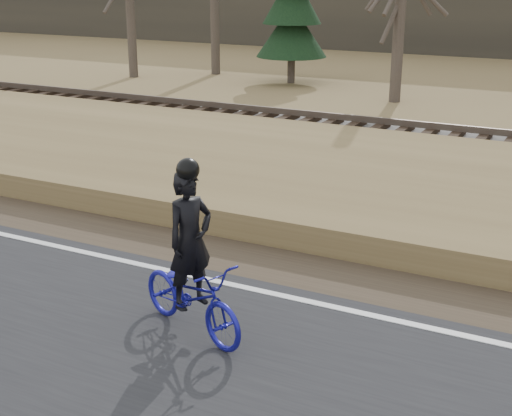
% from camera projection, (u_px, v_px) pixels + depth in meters
% --- Properties ---
extents(ground, '(120.00, 120.00, 0.00)m').
position_uv_depth(ground, '(183.00, 285.00, 9.74)').
color(ground, olive).
rests_on(ground, ground).
extents(road, '(120.00, 6.00, 0.06)m').
position_uv_depth(road, '(57.00, 371.00, 7.62)').
color(road, black).
rests_on(road, ground).
extents(edge_line, '(120.00, 0.12, 0.01)m').
position_uv_depth(edge_line, '(191.00, 276.00, 9.89)').
color(edge_line, silver).
rests_on(edge_line, road).
extents(shoulder, '(120.00, 1.60, 0.04)m').
position_uv_depth(shoulder, '(226.00, 254.00, 10.75)').
color(shoulder, '#473A2B').
rests_on(shoulder, ground).
extents(embankment, '(120.00, 5.00, 0.44)m').
position_uv_depth(embankment, '(305.00, 189.00, 13.21)').
color(embankment, olive).
rests_on(embankment, ground).
extents(ballast, '(120.00, 3.00, 0.45)m').
position_uv_depth(ballast, '(370.00, 145.00, 16.42)').
color(ballast, slate).
rests_on(ballast, ground).
extents(railroad, '(120.00, 2.40, 0.29)m').
position_uv_depth(railroad, '(371.00, 132.00, 16.32)').
color(railroad, black).
rests_on(railroad, ballast).
extents(cyclist, '(1.85, 1.19, 2.11)m').
position_uv_depth(cyclist, '(191.00, 280.00, 8.18)').
color(cyclist, navy).
rests_on(cyclist, road).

